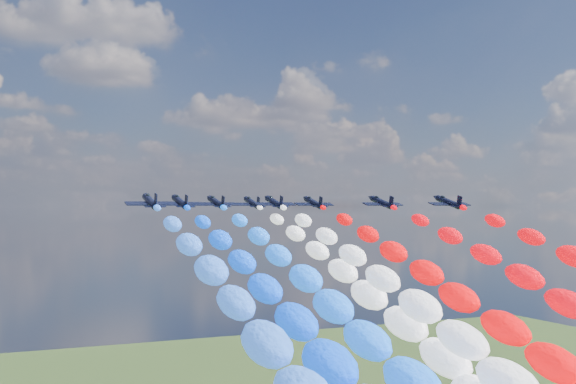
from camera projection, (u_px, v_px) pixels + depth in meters
name	position (u px, v px, depth m)	size (l,w,h in m)	color
jet_0	(150.00, 201.00, 122.27)	(8.45, 11.33, 2.50)	black
jet_1	(180.00, 202.00, 136.17)	(8.45, 11.33, 2.50)	black
jet_2	(216.00, 202.00, 150.15)	(8.45, 11.33, 2.50)	black
trail_2	(386.00, 378.00, 89.48)	(7.00, 129.54, 48.67)	#1463FF
jet_3	(274.00, 202.00, 150.26)	(8.45, 11.33, 2.50)	black
trail_3	(483.00, 378.00, 89.59)	(7.00, 129.54, 48.67)	white
jet_4	(252.00, 203.00, 163.19)	(8.45, 11.33, 2.50)	black
trail_4	(422.00, 357.00, 102.51)	(7.00, 129.54, 48.67)	white
jet_5	(313.00, 203.00, 159.73)	(8.45, 11.33, 2.50)	black
trail_5	(526.00, 362.00, 99.05)	(7.00, 129.54, 48.67)	#F00408
jet_6	(382.00, 202.00, 152.45)	(8.45, 11.33, 2.50)	black
jet_7	(448.00, 202.00, 147.35)	(8.45, 11.33, 2.50)	black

